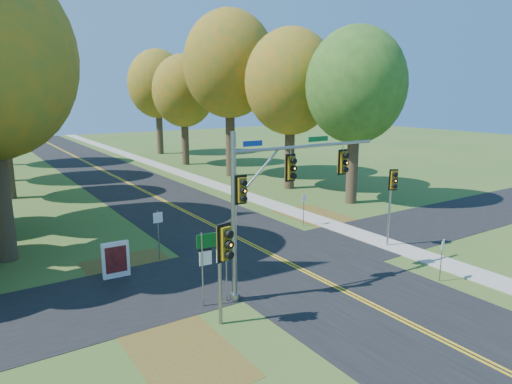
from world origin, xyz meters
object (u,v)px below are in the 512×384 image
info_kiosk (116,260)px  east_signal_pole (392,188)px  route_sign_cluster (214,253)px  traffic_mast (274,190)px

info_kiosk → east_signal_pole: bearing=-12.8°
east_signal_pole → route_sign_cluster: east_signal_pole is taller
traffic_mast → info_kiosk: (-5.04, 4.88, -3.46)m
traffic_mast → info_kiosk: traffic_mast is taller
east_signal_pole → info_kiosk: bearing=-172.5°
route_sign_cluster → traffic_mast: bearing=1.7°
route_sign_cluster → info_kiosk: size_ratio=1.79×
traffic_mast → info_kiosk: 7.82m
route_sign_cluster → east_signal_pole: bearing=10.5°
traffic_mast → info_kiosk: size_ratio=4.45×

